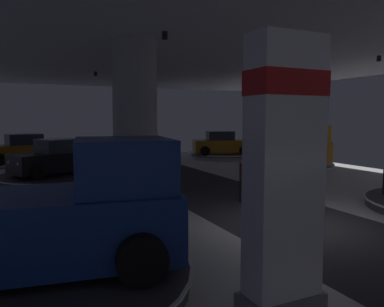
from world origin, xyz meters
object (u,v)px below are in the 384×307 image
object	(u,v)px
display_car_far_left	(58,158)
pickup_truck_far_right	(290,148)
display_platform_far_left	(58,176)
column_left	(135,126)
visitor_walking_near	(244,177)
display_platform_near_left	(28,278)
display_platform_deep_right	(222,156)
pickup_truck_near_left	(45,217)
display_car_deep_left	(22,149)
column_right	(256,123)
display_platform_far_right	(286,164)
brand_sign_pylon	(284,175)
display_platform_deep_left	(22,164)
display_car_deep_right	(222,144)

from	to	relation	value
display_car_far_left	pickup_truck_far_right	bearing A→B (deg)	-5.47
display_car_far_left	display_platform_far_left	bearing A→B (deg)	-156.93
column_left	visitor_walking_near	bearing A→B (deg)	-11.03
display_platform_far_left	display_platform_near_left	bearing A→B (deg)	-97.32
display_platform_deep_right	pickup_truck_far_right	distance (m)	6.30
column_left	visitor_walking_near	distance (m)	4.23
display_platform_far_left	display_car_far_left	bearing A→B (deg)	23.07
pickup_truck_near_left	visitor_walking_near	xyz separation A→B (m)	(6.80, 4.11, -0.35)
display_car_deep_left	column_left	bearing A→B (deg)	-75.38
display_platform_deep_right	display_platform_far_left	xyz separation A→B (m)	(-11.96, -4.83, -0.02)
column_right	pickup_truck_far_right	bearing A→B (deg)	23.09
column_right	display_platform_far_right	world-z (taller)	column_right
display_platform_far_right	display_platform_deep_right	bearing A→B (deg)	102.18
display_platform_deep_right	display_car_far_left	world-z (taller)	display_car_far_left
pickup_truck_far_right	visitor_walking_near	xyz separation A→B (m)	(-7.67, -6.77, -0.28)
display_platform_far_left	display_car_far_left	world-z (taller)	display_car_far_left
display_platform_near_left	brand_sign_pylon	bearing A→B (deg)	-36.90
pickup_truck_near_left	display_platform_far_right	size ratio (longest dim) A/B	0.98
pickup_truck_near_left	display_car_deep_left	size ratio (longest dim) A/B	1.24
brand_sign_pylon	pickup_truck_near_left	world-z (taller)	brand_sign_pylon
column_left	pickup_truck_far_right	bearing A→B (deg)	27.91
brand_sign_pylon	display_platform_deep_left	bearing A→B (deg)	99.73
display_platform_far_left	brand_sign_pylon	bearing A→B (deg)	-82.54
pickup_truck_near_left	display_platform_deep_right	xyz separation A→B (m)	(13.20, 16.96, -1.09)
display_car_far_left	display_car_deep_right	bearing A→B (deg)	22.07
pickup_truck_near_left	display_platform_deep_right	distance (m)	21.52
display_platform_far_right	display_platform_deep_left	xyz separation A→B (m)	(-14.75, 6.46, 0.04)
display_platform_deep_right	pickup_truck_far_right	size ratio (longest dim) A/B	0.84
display_platform_near_left	display_car_deep_left	xyz separation A→B (m)	(0.04, 17.62, 0.91)
pickup_truck_near_left	visitor_walking_near	bearing A→B (deg)	31.12
column_left	brand_sign_pylon	bearing A→B (deg)	-89.28
display_car_deep_right	visitor_walking_near	world-z (taller)	display_car_deep_right
column_left	display_car_deep_right	bearing A→B (deg)	50.22
display_platform_far_right	display_platform_deep_left	distance (m)	16.11
display_car_deep_left	display_platform_deep_right	bearing A→B (deg)	-3.00
pickup_truck_far_right	visitor_walking_near	world-z (taller)	pickup_truck_far_right
brand_sign_pylon	display_car_deep_left	distance (m)	20.55
column_right	display_car_deep_left	world-z (taller)	column_right
display_car_deep_right	pickup_truck_far_right	size ratio (longest dim) A/B	0.83
column_right	brand_sign_pylon	size ratio (longest dim) A/B	1.31
brand_sign_pylon	display_platform_far_left	world-z (taller)	brand_sign_pylon
display_platform_deep_right	display_platform_deep_left	bearing A→B (deg)	177.04
column_left	display_platform_deep_right	world-z (taller)	column_left
display_platform_deep_left	display_platform_deep_right	bearing A→B (deg)	-2.96
brand_sign_pylon	display_car_deep_right	size ratio (longest dim) A/B	0.92
column_right	column_left	bearing A→B (deg)	-150.03
brand_sign_pylon	pickup_truck_near_left	xyz separation A→B (m)	(-3.16, 2.56, -0.90)
column_left	display_platform_deep_left	xyz separation A→B (m)	(-3.38, 12.83, -2.57)
display_platform_far_left	display_platform_deep_left	size ratio (longest dim) A/B	1.09
pickup_truck_near_left	display_car_deep_left	bearing A→B (deg)	90.91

